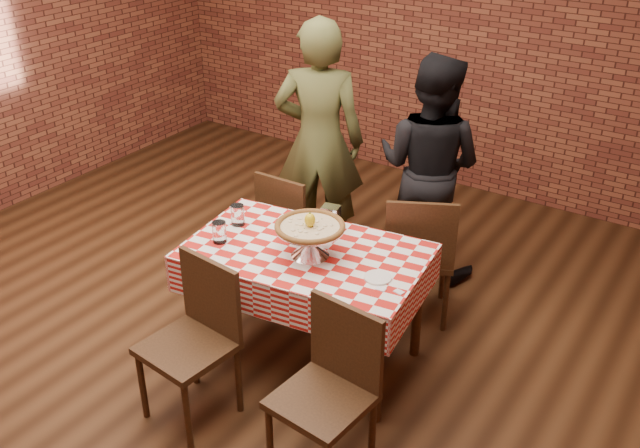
# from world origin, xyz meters

# --- Properties ---
(ground) EXTENTS (6.00, 6.00, 0.00)m
(ground) POSITION_xyz_m (0.00, 0.00, 0.00)
(ground) COLOR black
(ground) RESTS_ON ground
(back_wall) EXTENTS (5.50, 0.00, 5.50)m
(back_wall) POSITION_xyz_m (0.00, 3.00, 1.45)
(back_wall) COLOR maroon
(back_wall) RESTS_ON ground
(table) EXTENTS (1.42, 0.96, 0.75)m
(table) POSITION_xyz_m (0.55, 0.17, 0.38)
(table) COLOR #422814
(table) RESTS_ON ground
(tablecloth) EXTENTS (1.46, 1.00, 0.23)m
(tablecloth) POSITION_xyz_m (0.55, 0.17, 0.64)
(tablecloth) COLOR red
(tablecloth) RESTS_ON table
(pizza_stand) EXTENTS (0.41, 0.41, 0.17)m
(pizza_stand) POSITION_xyz_m (0.60, 0.14, 0.84)
(pizza_stand) COLOR silver
(pizza_stand) RESTS_ON tablecloth
(pizza) EXTENTS (0.41, 0.41, 0.03)m
(pizza) POSITION_xyz_m (0.60, 0.14, 0.93)
(pizza) COLOR beige
(pizza) RESTS_ON pizza_stand
(lemon) EXTENTS (0.06, 0.06, 0.08)m
(lemon) POSITION_xyz_m (0.60, 0.14, 0.98)
(lemon) COLOR gold
(lemon) RESTS_ON pizza
(water_glass_left) EXTENTS (0.09, 0.09, 0.13)m
(water_glass_left) POSITION_xyz_m (0.08, -0.02, 0.82)
(water_glass_left) COLOR white
(water_glass_left) RESTS_ON tablecloth
(water_glass_right) EXTENTS (0.09, 0.09, 0.13)m
(water_glass_right) POSITION_xyz_m (0.03, 0.20, 0.82)
(water_glass_right) COLOR white
(water_glass_right) RESTS_ON tablecloth
(side_plate) EXTENTS (0.16, 0.16, 0.01)m
(side_plate) POSITION_xyz_m (1.03, 0.14, 0.76)
(side_plate) COLOR white
(side_plate) RESTS_ON tablecloth
(sweetener_packet_a) EXTENTS (0.05, 0.04, 0.00)m
(sweetener_packet_a) POSITION_xyz_m (1.10, 0.06, 0.76)
(sweetener_packet_a) COLOR white
(sweetener_packet_a) RESTS_ON tablecloth
(sweetener_packet_b) EXTENTS (0.06, 0.04, 0.00)m
(sweetener_packet_b) POSITION_xyz_m (1.19, 0.08, 0.76)
(sweetener_packet_b) COLOR white
(sweetener_packet_b) RESTS_ON tablecloth
(condiment_caddy) EXTENTS (0.12, 0.10, 0.14)m
(condiment_caddy) POSITION_xyz_m (0.52, 0.47, 0.83)
(condiment_caddy) COLOR silver
(condiment_caddy) RESTS_ON tablecloth
(chair_near_left) EXTENTS (0.47, 0.47, 0.90)m
(chair_near_left) POSITION_xyz_m (0.30, -0.58, 0.45)
(chair_near_left) COLOR #422814
(chair_near_left) RESTS_ON ground
(chair_near_right) EXTENTS (0.46, 0.46, 0.90)m
(chair_near_right) POSITION_xyz_m (1.11, -0.52, 0.45)
(chair_near_right) COLOR #422814
(chair_near_right) RESTS_ON ground
(chair_far_left) EXTENTS (0.39, 0.39, 0.87)m
(chair_far_left) POSITION_xyz_m (-0.00, 0.85, 0.43)
(chair_far_left) COLOR #422814
(chair_far_left) RESTS_ON ground
(chair_far_right) EXTENTS (0.58, 0.58, 0.91)m
(chair_far_right) POSITION_xyz_m (0.88, 0.96, 0.46)
(chair_far_right) COLOR #422814
(chair_far_right) RESTS_ON ground
(diner_olive) EXTENTS (0.77, 0.66, 1.78)m
(diner_olive) POSITION_xyz_m (-0.11, 1.31, 0.89)
(diner_olive) COLOR #4F532A
(diner_olive) RESTS_ON ground
(diner_black) EXTENTS (0.79, 0.62, 1.60)m
(diner_black) POSITION_xyz_m (0.66, 1.53, 0.80)
(diner_black) COLOR black
(diner_black) RESTS_ON ground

